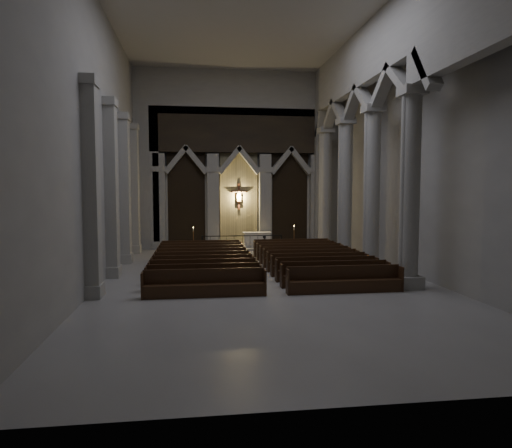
# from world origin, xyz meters

# --- Properties ---
(room) EXTENTS (24.00, 24.10, 12.00)m
(room) POSITION_xyz_m (0.00, 0.00, 7.60)
(room) COLOR gray
(room) RESTS_ON ground
(sanctuary_wall) EXTENTS (14.00, 0.77, 12.00)m
(sanctuary_wall) POSITION_xyz_m (0.00, 11.54, 6.62)
(sanctuary_wall) COLOR #A19E96
(sanctuary_wall) RESTS_ON ground
(right_arcade) EXTENTS (1.00, 24.00, 12.00)m
(right_arcade) POSITION_xyz_m (5.50, 1.33, 7.83)
(right_arcade) COLOR #A19E96
(right_arcade) RESTS_ON ground
(left_pilasters) EXTENTS (0.60, 13.00, 8.03)m
(left_pilasters) POSITION_xyz_m (-6.75, 3.50, 3.91)
(left_pilasters) COLOR #A19E96
(left_pilasters) RESTS_ON ground
(sanctuary_step) EXTENTS (8.50, 2.60, 0.15)m
(sanctuary_step) POSITION_xyz_m (0.00, 10.60, 0.07)
(sanctuary_step) COLOR #A19E96
(sanctuary_step) RESTS_ON ground
(altar) EXTENTS (1.90, 0.76, 0.96)m
(altar) POSITION_xyz_m (1.11, 10.59, 0.64)
(altar) COLOR silver
(altar) RESTS_ON sanctuary_step
(altar_rail) EXTENTS (5.26, 0.09, 1.03)m
(altar_rail) POSITION_xyz_m (-0.00, 9.59, 0.69)
(altar_rail) COLOR black
(altar_rail) RESTS_ON ground
(candle_stand_left) EXTENTS (0.27, 0.27, 1.59)m
(candle_stand_left) POSITION_xyz_m (-3.15, 9.49, 0.43)
(candle_stand_left) COLOR #945D2D
(candle_stand_left) RESTS_ON ground
(candle_stand_right) EXTENTS (0.27, 0.27, 1.61)m
(candle_stand_right) POSITION_xyz_m (3.46, 9.65, 0.44)
(candle_stand_right) COLOR #945D2D
(candle_stand_right) RESTS_ON ground
(pews) EXTENTS (9.99, 10.22, 1.02)m
(pews) POSITION_xyz_m (-0.00, 1.91, 0.33)
(pews) COLOR black
(pews) RESTS_ON ground
(worshipper) EXTENTS (0.51, 0.44, 1.19)m
(worshipper) POSITION_xyz_m (1.18, 7.72, 0.60)
(worshipper) COLOR black
(worshipper) RESTS_ON ground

